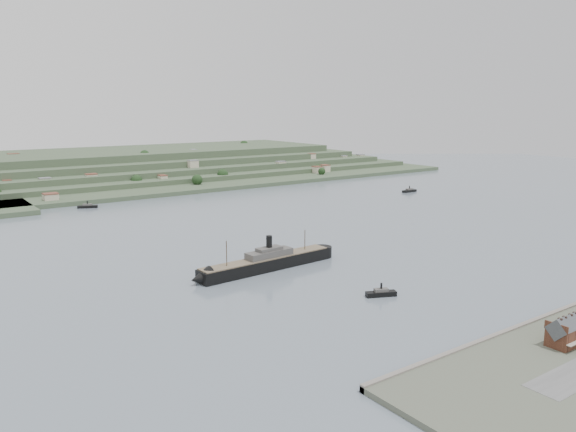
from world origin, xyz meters
TOP-DOWN VIEW (x-y plane):
  - ground at (0.00, 0.00)m, footprint 1400.00×1400.00m
  - far_peninsula at (27.91, 393.10)m, footprint 760.00×309.00m
  - steamship at (-64.27, -24.33)m, footprint 90.30×15.99m
  - tugboat at (-43.00, -89.41)m, footprint 14.32×9.02m
  - ferry_west at (-85.89, 214.59)m, footprint 16.61×10.63m
  - ferry_east at (201.51, 117.91)m, footprint 17.09×5.48m

SIDE VIEW (x-z plane):
  - ground at x=0.00m, z-range 0.00..0.00m
  - ferry_west at x=-85.89m, z-range -1.57..4.49m
  - ferry_east at x=201.51m, z-range -1.64..4.69m
  - tugboat at x=-43.00m, z-range -1.61..4.69m
  - steamship at x=-64.27m, z-range -6.83..14.82m
  - far_peninsula at x=27.91m, z-range -3.12..26.88m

